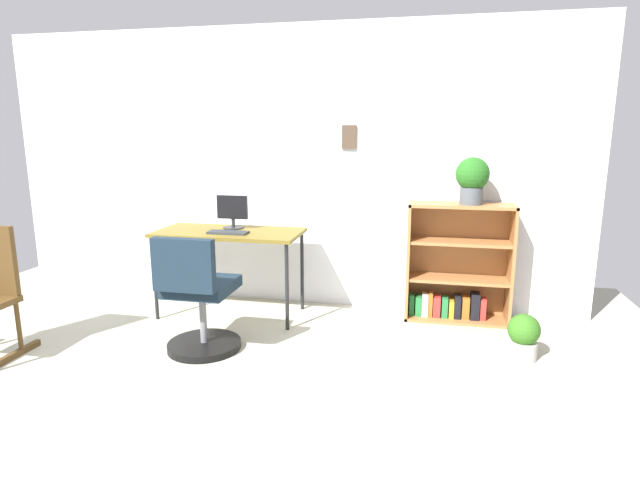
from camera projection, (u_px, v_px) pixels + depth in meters
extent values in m
plane|color=#A5A38F|center=(177.00, 425.00, 2.71)|extent=(6.24, 6.24, 0.00)
cube|color=white|center=(284.00, 169.00, 4.52)|extent=(5.20, 0.10, 2.41)
cube|color=#443527|center=(349.00, 137.00, 4.28)|extent=(0.12, 0.02, 0.20)
cube|color=brown|center=(229.00, 233.00, 4.22)|extent=(1.20, 0.57, 0.03)
cylinder|color=black|center=(155.00, 279.00, 4.17)|extent=(0.03, 0.03, 0.69)
cylinder|color=black|center=(287.00, 287.00, 3.95)|extent=(0.03, 0.03, 0.69)
cylinder|color=black|center=(183.00, 264.00, 4.64)|extent=(0.03, 0.03, 0.69)
cylinder|color=black|center=(302.00, 271.00, 4.41)|extent=(0.03, 0.03, 0.69)
cylinder|color=#262628|center=(233.00, 228.00, 4.32)|extent=(0.17, 0.17, 0.01)
cylinder|color=#262628|center=(233.00, 223.00, 4.31)|extent=(0.03, 0.03, 0.07)
cube|color=black|center=(232.00, 207.00, 4.27)|extent=(0.27, 0.02, 0.20)
cube|color=#292D2F|center=(228.00, 232.00, 4.10)|extent=(0.32, 0.12, 0.02)
cylinder|color=black|center=(204.00, 345.00, 3.66)|extent=(0.52, 0.52, 0.05)
cylinder|color=slate|center=(203.00, 317.00, 3.62)|extent=(0.05, 0.05, 0.38)
cube|color=#15232F|center=(202.00, 286.00, 3.57)|extent=(0.44, 0.44, 0.08)
cube|color=#15232F|center=(183.00, 265.00, 3.28)|extent=(0.42, 0.07, 0.35)
cube|color=#4A3317|center=(4.00, 361.00, 3.42)|extent=(0.04, 0.64, 0.04)
cylinder|color=#4A3317|center=(19.00, 325.00, 3.53)|extent=(0.03, 0.03, 0.34)
cube|color=#9F6839|center=(409.00, 260.00, 4.22)|extent=(0.02, 0.30, 0.96)
cube|color=#9F6839|center=(510.00, 265.00, 4.06)|extent=(0.02, 0.30, 0.96)
cube|color=#9F6839|center=(462.00, 205.00, 4.04)|extent=(0.82, 0.30, 0.02)
cube|color=#9F6839|center=(455.00, 318.00, 4.23)|extent=(0.82, 0.30, 0.02)
cube|color=#9F6839|center=(458.00, 259.00, 4.27)|extent=(0.82, 0.02, 0.96)
cube|color=#9F6839|center=(458.00, 279.00, 4.17)|extent=(0.78, 0.28, 0.02)
cube|color=#9F6839|center=(460.00, 242.00, 4.10)|extent=(0.78, 0.28, 0.02)
cube|color=#237238|center=(412.00, 304.00, 4.28)|extent=(0.04, 0.11, 0.17)
cube|color=#237238|center=(419.00, 305.00, 4.27)|extent=(0.05, 0.13, 0.16)
cube|color=beige|center=(425.00, 304.00, 4.25)|extent=(0.05, 0.12, 0.18)
cube|color=#99591E|center=(430.00, 304.00, 4.24)|extent=(0.03, 0.12, 0.20)
cube|color=#B22D28|center=(437.00, 306.00, 4.24)|extent=(0.06, 0.12, 0.17)
cube|color=#237238|center=(445.00, 307.00, 4.22)|extent=(0.05, 0.12, 0.16)
cube|color=#B79323|center=(451.00, 308.00, 4.22)|extent=(0.04, 0.12, 0.14)
cube|color=black|center=(457.00, 306.00, 4.20)|extent=(0.05, 0.13, 0.19)
cube|color=#99591E|center=(465.00, 307.00, 4.19)|extent=(0.06, 0.10, 0.18)
cube|color=black|center=(475.00, 306.00, 4.17)|extent=(0.07, 0.13, 0.21)
cube|color=#B22D28|center=(483.00, 309.00, 4.16)|extent=(0.05, 0.11, 0.17)
cylinder|color=#474C51|center=(471.00, 196.00, 3.99)|extent=(0.17, 0.17, 0.13)
sphere|color=#225C1B|center=(473.00, 174.00, 3.96)|extent=(0.26, 0.26, 0.26)
cylinder|color=#B7B2A8|center=(522.00, 350.00, 3.49)|extent=(0.19, 0.19, 0.13)
sphere|color=#31661C|center=(524.00, 330.00, 3.46)|extent=(0.21, 0.21, 0.21)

